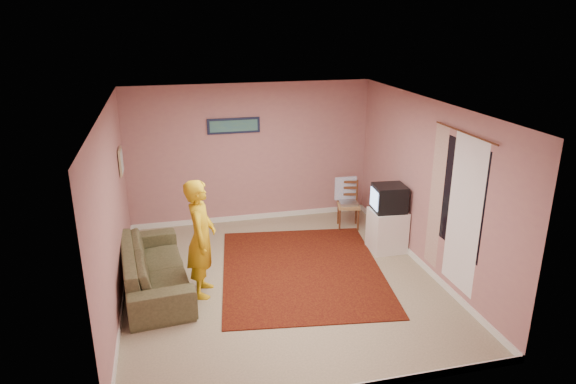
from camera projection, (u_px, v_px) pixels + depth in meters
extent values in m
plane|color=tan|center=(281.00, 281.00, 7.61)|extent=(5.00, 5.00, 0.00)
cube|color=tan|center=(251.00, 154.00, 9.48)|extent=(4.50, 0.02, 2.60)
cube|color=tan|center=(339.00, 285.00, 4.89)|extent=(4.50, 0.02, 2.60)
cube|color=tan|center=(113.00, 212.00, 6.68)|extent=(0.02, 5.00, 2.60)
cube|color=tan|center=(427.00, 187.00, 7.68)|extent=(0.02, 5.00, 2.60)
cube|color=white|center=(280.00, 106.00, 6.75)|extent=(4.50, 5.00, 0.02)
cube|color=white|center=(252.00, 217.00, 9.88)|extent=(4.50, 0.02, 0.10)
cube|color=white|center=(123.00, 296.00, 7.09)|extent=(0.02, 5.00, 0.10)
cube|color=white|center=(419.00, 262.00, 8.09)|extent=(0.02, 5.00, 0.10)
cube|color=black|center=(460.00, 197.00, 6.81)|extent=(0.01, 1.10, 1.50)
cube|color=white|center=(464.00, 215.00, 6.73)|extent=(0.01, 0.75, 2.10)
cube|color=beige|center=(436.00, 197.00, 7.37)|extent=(0.01, 0.35, 2.10)
cylinder|color=#5C2C1B|center=(465.00, 133.00, 6.51)|extent=(0.02, 1.40, 0.02)
cube|color=#121934|center=(234.00, 126.00, 9.20)|extent=(0.95, 0.03, 0.28)
cube|color=#2D627D|center=(234.00, 126.00, 9.18)|extent=(0.86, 0.01, 0.20)
cube|color=tan|center=(121.00, 161.00, 8.07)|extent=(0.03, 0.38, 0.42)
cube|color=silver|center=(122.00, 161.00, 8.08)|extent=(0.01, 0.30, 0.34)
cube|color=black|center=(302.00, 270.00, 7.91)|extent=(2.80, 3.31, 0.02)
cube|color=white|center=(387.00, 230.00, 8.50)|extent=(0.55, 0.50, 0.70)
cube|color=black|center=(389.00, 198.00, 8.32)|extent=(0.53, 0.49, 0.43)
cube|color=#8CB2F2|center=(374.00, 199.00, 8.28)|extent=(0.05, 0.36, 0.31)
cube|color=tan|center=(348.00, 206.00, 9.40)|extent=(0.47, 0.45, 0.05)
cube|color=#5C2C1B|center=(349.00, 194.00, 9.33)|extent=(0.39, 0.13, 0.45)
cube|color=#A5A5AA|center=(349.00, 203.00, 9.38)|extent=(0.35, 0.27, 0.06)
cube|color=#8CA8E5|center=(346.00, 188.00, 9.48)|extent=(0.41, 0.05, 0.43)
cube|color=tan|center=(384.00, 224.00, 8.57)|extent=(0.47, 0.49, 0.05)
cube|color=#5C2C1B|center=(385.00, 211.00, 8.49)|extent=(0.15, 0.39, 0.45)
cube|color=white|center=(384.00, 221.00, 8.55)|extent=(0.25, 0.19, 0.05)
imported|color=brown|center=(155.00, 267.00, 7.33)|extent=(1.07, 2.27, 0.64)
imported|color=gold|center=(201.00, 238.00, 7.02)|extent=(0.51, 0.68, 1.68)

